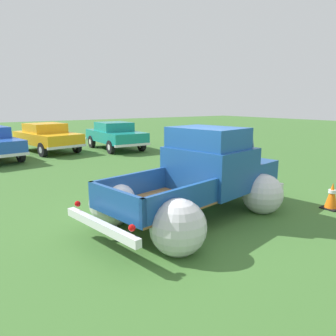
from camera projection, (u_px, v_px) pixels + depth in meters
ground_plane at (190, 218)px, 6.80m from camera, size 80.00×80.00×0.00m
vintage_pickup_truck at (202, 181)px, 6.91m from camera, size 4.88×3.39×1.96m
show_car_1 at (47, 136)px, 15.82m from camera, size 2.68×4.43×1.43m
show_car_2 at (115, 135)px, 16.70m from camera, size 1.98×4.20×1.43m
lane_cone_0 at (332, 196)px, 7.31m from camera, size 0.36×0.36×0.63m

